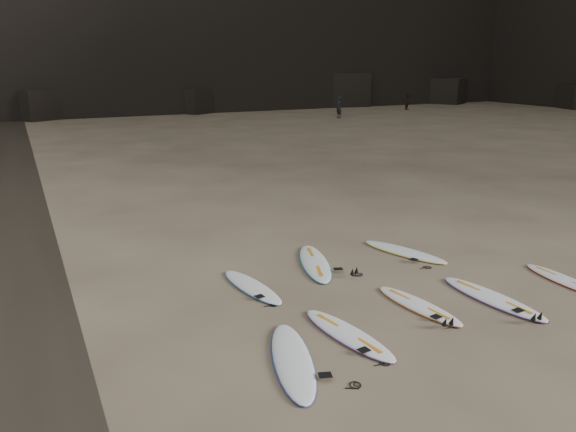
% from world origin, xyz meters
% --- Properties ---
extents(ground, '(240.00, 240.00, 0.00)m').
position_xyz_m(ground, '(0.00, 0.00, 0.00)').
color(ground, '#897559').
rests_on(ground, ground).
extents(surfboard_0, '(1.46, 2.80, 0.10)m').
position_xyz_m(surfboard_0, '(-3.84, -0.75, 0.05)').
color(surfboard_0, white).
rests_on(surfboard_0, ground).
extents(surfboard_1, '(0.95, 2.57, 0.09)m').
position_xyz_m(surfboard_1, '(-2.47, -0.35, 0.05)').
color(surfboard_1, white).
rests_on(surfboard_1, ground).
extents(surfboard_2, '(0.84, 2.41, 0.08)m').
position_xyz_m(surfboard_2, '(-0.44, 0.11, 0.04)').
color(surfboard_2, white).
rests_on(surfboard_2, ground).
extents(surfboard_3, '(0.86, 2.78, 0.10)m').
position_xyz_m(surfboard_3, '(1.24, -0.30, 0.05)').
color(surfboard_3, white).
rests_on(surfboard_3, ground).
extents(surfboard_4, '(0.68, 2.29, 0.08)m').
position_xyz_m(surfboard_4, '(3.56, -0.25, 0.04)').
color(surfboard_4, white).
rests_on(surfboard_4, ground).
extents(surfboard_5, '(0.89, 2.43, 0.09)m').
position_xyz_m(surfboard_5, '(-3.24, 2.58, 0.04)').
color(surfboard_5, white).
rests_on(surfboard_5, ground).
extents(surfboard_6, '(1.53, 2.84, 0.10)m').
position_xyz_m(surfboard_6, '(-1.21, 3.30, 0.05)').
color(surfboard_6, white).
rests_on(surfboard_6, ground).
extents(surfboard_7, '(1.42, 2.65, 0.09)m').
position_xyz_m(surfboard_7, '(1.39, 3.01, 0.05)').
color(surfboard_7, white).
rests_on(surfboard_7, ground).
extents(person_a, '(0.52, 0.72, 1.87)m').
position_xyz_m(person_a, '(18.16, 34.65, 0.94)').
color(person_a, black).
rests_on(person_a, ground).
extents(person_b, '(0.95, 0.88, 1.57)m').
position_xyz_m(person_b, '(28.85, 38.77, 0.78)').
color(person_b, black).
rests_on(person_b, ground).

